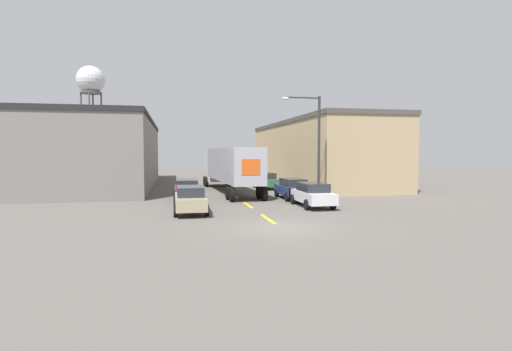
{
  "coord_description": "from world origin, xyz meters",
  "views": [
    {
      "loc": [
        -4.98,
        -18.13,
        3.57
      ],
      "look_at": [
        0.86,
        9.78,
        1.92
      ],
      "focal_mm": 28.0,
      "sensor_mm": 36.0,
      "label": 1
    }
  ],
  "objects_px": {
    "parked_car_right_far": "(266,180)",
    "parked_car_right_mid": "(293,188)",
    "street_lamp": "(314,139)",
    "semi_truck": "(229,166)",
    "parked_car_right_near": "(312,194)",
    "parked_car_left_near": "(190,199)",
    "parked_car_left_far": "(187,190)",
    "water_tower": "(91,82)"
  },
  "relations": [
    {
      "from": "parked_car_right_far",
      "to": "parked_car_left_far",
      "type": "xyz_separation_m",
      "value": [
        -7.98,
        -8.52,
        0.0
      ]
    },
    {
      "from": "parked_car_right_far",
      "to": "street_lamp",
      "type": "height_order",
      "value": "street_lamp"
    },
    {
      "from": "parked_car_left_near",
      "to": "water_tower",
      "type": "relative_size",
      "value": 0.26
    },
    {
      "from": "parked_car_left_far",
      "to": "parked_car_left_near",
      "type": "bearing_deg",
      "value": -90.0
    },
    {
      "from": "parked_car_left_far",
      "to": "parked_car_right_near",
      "type": "relative_size",
      "value": 1.0
    },
    {
      "from": "parked_car_left_near",
      "to": "street_lamp",
      "type": "height_order",
      "value": "street_lamp"
    },
    {
      "from": "parked_car_right_near",
      "to": "parked_car_left_far",
      "type": "bearing_deg",
      "value": 148.63
    },
    {
      "from": "semi_truck",
      "to": "parked_car_right_near",
      "type": "height_order",
      "value": "semi_truck"
    },
    {
      "from": "street_lamp",
      "to": "parked_car_right_far",
      "type": "bearing_deg",
      "value": 98.66
    },
    {
      "from": "semi_truck",
      "to": "water_tower",
      "type": "bearing_deg",
      "value": 112.51
    },
    {
      "from": "parked_car_right_far",
      "to": "water_tower",
      "type": "distance_m",
      "value": 45.06
    },
    {
      "from": "parked_car_right_near",
      "to": "parked_car_right_mid",
      "type": "bearing_deg",
      "value": 90.0
    },
    {
      "from": "parked_car_right_far",
      "to": "parked_car_left_far",
      "type": "relative_size",
      "value": 1.0
    },
    {
      "from": "water_tower",
      "to": "parked_car_left_near",
      "type": "bearing_deg",
      "value": -73.72
    },
    {
      "from": "parked_car_right_mid",
      "to": "water_tower",
      "type": "distance_m",
      "value": 52.53
    },
    {
      "from": "water_tower",
      "to": "parked_car_left_far",
      "type": "bearing_deg",
      "value": -71.68
    },
    {
      "from": "parked_car_right_near",
      "to": "parked_car_left_near",
      "type": "bearing_deg",
      "value": -172.32
    },
    {
      "from": "parked_car_left_far",
      "to": "street_lamp",
      "type": "relative_size",
      "value": 0.61
    },
    {
      "from": "semi_truck",
      "to": "parked_car_left_far",
      "type": "relative_size",
      "value": 3.4
    },
    {
      "from": "street_lamp",
      "to": "parked_car_right_near",
      "type": "bearing_deg",
      "value": -111.62
    },
    {
      "from": "parked_car_right_far",
      "to": "parked_car_right_mid",
      "type": "distance_m",
      "value": 9.02
    },
    {
      "from": "water_tower",
      "to": "street_lamp",
      "type": "relative_size",
      "value": 2.38
    },
    {
      "from": "semi_truck",
      "to": "street_lamp",
      "type": "relative_size",
      "value": 2.07
    },
    {
      "from": "water_tower",
      "to": "parked_car_right_mid",
      "type": "bearing_deg",
      "value": -63.21
    },
    {
      "from": "parked_car_right_far",
      "to": "water_tower",
      "type": "xyz_separation_m",
      "value": [
        -22.71,
        35.96,
        14.87
      ]
    },
    {
      "from": "water_tower",
      "to": "street_lamp",
      "type": "height_order",
      "value": "water_tower"
    },
    {
      "from": "parked_car_right_far",
      "to": "parked_car_left_far",
      "type": "bearing_deg",
      "value": -133.12
    },
    {
      "from": "parked_car_right_near",
      "to": "parked_car_left_near",
      "type": "height_order",
      "value": "same"
    },
    {
      "from": "street_lamp",
      "to": "semi_truck",
      "type": "bearing_deg",
      "value": 128.12
    },
    {
      "from": "parked_car_right_mid",
      "to": "parked_car_right_near",
      "type": "relative_size",
      "value": 1.0
    },
    {
      "from": "semi_truck",
      "to": "parked_car_left_near",
      "type": "distance_m",
      "value": 12.52
    },
    {
      "from": "parked_car_left_near",
      "to": "semi_truck",
      "type": "bearing_deg",
      "value": 71.31
    },
    {
      "from": "parked_car_right_mid",
      "to": "parked_car_left_far",
      "type": "bearing_deg",
      "value": 176.47
    },
    {
      "from": "parked_car_right_mid",
      "to": "water_tower",
      "type": "height_order",
      "value": "water_tower"
    },
    {
      "from": "street_lamp",
      "to": "water_tower",
      "type": "bearing_deg",
      "value": 117.92
    },
    {
      "from": "parked_car_left_near",
      "to": "water_tower",
      "type": "xyz_separation_m",
      "value": [
        -14.73,
        50.43,
        14.87
      ]
    },
    {
      "from": "semi_truck",
      "to": "parked_car_right_near",
      "type": "distance_m",
      "value": 11.52
    },
    {
      "from": "parked_car_right_mid",
      "to": "parked_car_right_near",
      "type": "bearing_deg",
      "value": -90.0
    },
    {
      "from": "semi_truck",
      "to": "parked_car_left_far",
      "type": "distance_m",
      "value": 7.23
    },
    {
      "from": "parked_car_right_far",
      "to": "parked_car_right_near",
      "type": "bearing_deg",
      "value": -90.0
    },
    {
      "from": "semi_truck",
      "to": "water_tower",
      "type": "relative_size",
      "value": 0.87
    },
    {
      "from": "parked_car_right_mid",
      "to": "semi_truck",
      "type": "bearing_deg",
      "value": 122.34
    }
  ]
}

